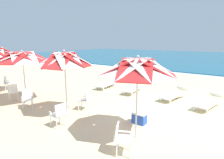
# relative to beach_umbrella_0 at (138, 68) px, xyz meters

# --- Properties ---
(ground_plane) EXTENTS (80.00, 80.00, 0.00)m
(ground_plane) POSITION_rel_beach_umbrella_0_xyz_m (0.42, 2.60, -2.19)
(ground_plane) COLOR beige
(surf_foam) EXTENTS (80.00, 0.70, 0.01)m
(surf_foam) POSITION_rel_beach_umbrella_0_xyz_m (0.42, 12.75, -2.19)
(surf_foam) COLOR white
(surf_foam) RESTS_ON ground
(beach_umbrella_0) EXTENTS (2.32, 2.32, 2.56)m
(beach_umbrella_0) POSITION_rel_beach_umbrella_0_xyz_m (0.00, 0.00, 0.00)
(beach_umbrella_0) COLOR silver
(beach_umbrella_0) RESTS_ON ground
(plastic_chair_0) EXTENTS (0.61, 0.59, 0.87)m
(plastic_chair_0) POSITION_rel_beach_umbrella_0_xyz_m (0.12, -0.99, -1.70)
(plastic_chair_0) COLOR white
(plastic_chair_0) RESTS_ON ground
(beach_umbrella_1) EXTENTS (2.11, 2.11, 2.63)m
(beach_umbrella_1) POSITION_rel_beach_umbrella_0_xyz_m (-3.14, -0.03, 0.04)
(beach_umbrella_1) COLOR silver
(beach_umbrella_1) RESTS_ON ground
(plastic_chair_1) EXTENTS (0.50, 0.47, 0.87)m
(plastic_chair_1) POSITION_rel_beach_umbrella_0_xyz_m (-2.52, -0.92, -1.70)
(plastic_chair_1) COLOR white
(plastic_chair_1) RESTS_ON ground
(plastic_chair_2) EXTENTS (0.59, 0.57, 0.87)m
(plastic_chair_2) POSITION_rel_beach_umbrella_0_xyz_m (-2.93, 0.80, -1.70)
(plastic_chair_2) COLOR white
(plastic_chair_2) RESTS_ON ground
(beach_umbrella_2) EXTENTS (2.63, 2.63, 2.54)m
(beach_umbrella_2) POSITION_rel_beach_umbrella_0_xyz_m (-5.97, -0.14, 0.00)
(beach_umbrella_2) COLOR silver
(beach_umbrella_2) RESTS_ON ground
(plastic_chair_3) EXTENTS (0.61, 0.59, 0.87)m
(plastic_chair_3) POSITION_rel_beach_umbrella_0_xyz_m (-6.73, -0.38, -1.70)
(plastic_chair_3) COLOR white
(plastic_chair_3) RESTS_ON ground
(plastic_chair_4) EXTENTS (0.63, 0.62, 0.87)m
(plastic_chair_4) POSITION_rel_beach_umbrella_0_xyz_m (-5.18, -0.52, -1.70)
(plastic_chair_4) COLOR white
(plastic_chair_4) RESTS_ON ground
(plastic_chair_5) EXTENTS (0.63, 0.63, 0.87)m
(plastic_chair_5) POSITION_rel_beach_umbrella_0_xyz_m (-9.07, 0.49, -1.70)
(plastic_chair_5) COLOR white
(plastic_chair_5) RESTS_ON ground
(sun_lounger_0) EXTENTS (1.03, 2.23, 0.62)m
(sun_lounger_0) POSITION_rel_beach_umbrella_0_xyz_m (1.37, 4.31, -1.91)
(sun_lounger_0) COLOR white
(sun_lounger_0) RESTS_ON ground
(sun_lounger_1) EXTENTS (1.01, 2.22, 0.62)m
(sun_lounger_1) POSITION_rel_beach_umbrella_0_xyz_m (-0.30, 4.63, -1.91)
(sun_lounger_1) COLOR white
(sun_lounger_1) RESTS_ON ground
(sun_lounger_2) EXTENTS (0.91, 2.21, 0.62)m
(sun_lounger_2) POSITION_rel_beach_umbrella_0_xyz_m (-2.68, 4.60, -1.91)
(sun_lounger_2) COLOR white
(sun_lounger_2) RESTS_ON ground
(sun_lounger_3) EXTENTS (0.78, 2.19, 0.62)m
(sun_lounger_3) POSITION_rel_beach_umbrella_0_xyz_m (-4.57, 4.57, -1.91)
(sun_lounger_3) COLOR white
(sun_lounger_3) RESTS_ON ground
(cooler_box) EXTENTS (0.50, 0.34, 0.40)m
(cooler_box) POSITION_rel_beach_umbrella_0_xyz_m (-0.39, 0.97, -1.99)
(cooler_box) COLOR blue
(cooler_box) RESTS_ON ground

